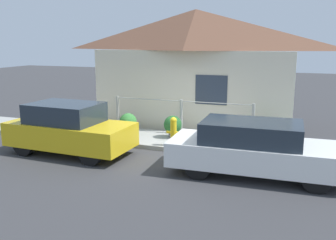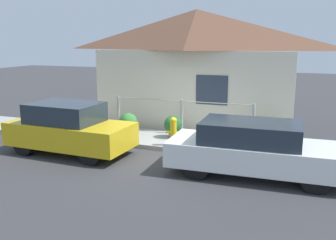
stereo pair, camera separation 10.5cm
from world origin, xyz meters
name	(u,v)px [view 2 (the right image)]	position (x,y,z in m)	size (l,w,h in m)	color
ground_plane	(163,151)	(0.00, 0.00, 0.00)	(60.00, 60.00, 0.00)	#38383A
sidewalk	(173,141)	(0.00, 0.97, 0.07)	(24.00, 1.93, 0.13)	#9E9E99
house	(196,35)	(0.00, 3.32, 3.42)	(7.56, 2.23, 4.34)	beige
fence	(182,115)	(0.00, 1.78, 0.77)	(4.90, 0.10, 1.17)	#999993
car_left	(69,129)	(-2.49, -1.11, 0.74)	(3.70, 1.76, 1.48)	gold
car_right	(255,149)	(2.85, -1.11, 0.68)	(4.33, 1.75, 1.34)	white
fire_hydrant	(173,131)	(0.25, 0.26, 0.59)	(0.44, 0.20, 0.88)	yellow
potted_plant_near_hydrant	(173,125)	(-0.09, 1.17, 0.54)	(0.59, 0.59, 0.72)	slate
potted_plant_by_fence	(128,122)	(-1.66, 1.08, 0.53)	(0.59, 0.59, 0.72)	brown
potted_plant_corner	(264,132)	(2.78, 1.59, 0.48)	(0.54, 0.54, 0.64)	slate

